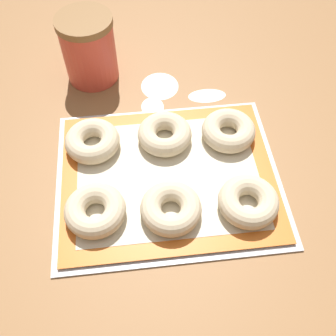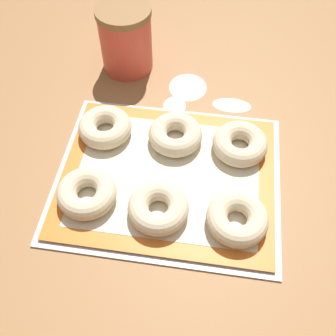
# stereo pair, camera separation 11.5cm
# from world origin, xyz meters

# --- Properties ---
(ground_plane) EXTENTS (2.80, 2.80, 0.00)m
(ground_plane) POSITION_xyz_m (0.00, 0.00, 0.00)
(ground_plane) COLOR olive
(baking_tray) EXTENTS (0.45, 0.37, 0.01)m
(baking_tray) POSITION_xyz_m (-0.02, 0.00, 0.00)
(baking_tray) COLOR silver
(baking_tray) RESTS_ON ground_plane
(baking_mat) EXTENTS (0.43, 0.35, 0.00)m
(baking_mat) POSITION_xyz_m (-0.02, 0.00, 0.01)
(baking_mat) COLOR orange
(baking_mat) RESTS_ON baking_tray
(bagel_front_left) EXTENTS (0.11, 0.11, 0.04)m
(bagel_front_left) POSITION_xyz_m (-0.16, -0.08, 0.03)
(bagel_front_left) COLOR beige
(bagel_front_left) RESTS_ON baking_mat
(bagel_front_center) EXTENTS (0.11, 0.11, 0.04)m
(bagel_front_center) POSITION_xyz_m (-0.02, -0.09, 0.03)
(bagel_front_center) COLOR beige
(bagel_front_center) RESTS_ON baking_mat
(bagel_front_right) EXTENTS (0.11, 0.11, 0.04)m
(bagel_front_right) POSITION_xyz_m (0.13, -0.09, 0.03)
(bagel_front_right) COLOR beige
(bagel_front_right) RESTS_ON baking_mat
(bagel_back_left) EXTENTS (0.11, 0.11, 0.04)m
(bagel_back_left) POSITION_xyz_m (-0.17, 0.09, 0.03)
(bagel_back_left) COLOR beige
(bagel_back_left) RESTS_ON baking_mat
(bagel_back_center) EXTENTS (0.11, 0.11, 0.04)m
(bagel_back_center) POSITION_xyz_m (-0.01, 0.09, 0.03)
(bagel_back_center) COLOR beige
(bagel_back_center) RESTS_ON baking_mat
(bagel_back_right) EXTENTS (0.11, 0.11, 0.04)m
(bagel_back_right) POSITION_xyz_m (0.12, 0.09, 0.03)
(bagel_back_right) COLOR beige
(bagel_back_right) RESTS_ON baking_mat
(flour_canister) EXTENTS (0.13, 0.13, 0.16)m
(flour_canister) POSITION_xyz_m (-0.17, 0.33, 0.08)
(flour_canister) COLOR #DB4C3D
(flour_canister) RESTS_ON ground_plane
(flour_patch_near) EXTENTS (0.09, 0.10, 0.00)m
(flour_patch_near) POSITION_xyz_m (-0.01, 0.27, 0.00)
(flour_patch_near) COLOR white
(flour_patch_near) RESTS_ON ground_plane
(flour_patch_far) EXTENTS (0.05, 0.06, 0.00)m
(flour_patch_far) POSITION_xyz_m (-0.03, 0.20, 0.00)
(flour_patch_far) COLOR white
(flour_patch_far) RESTS_ON ground_plane
(flour_patch_side) EXTENTS (0.09, 0.05, 0.00)m
(flour_patch_side) POSITION_xyz_m (0.10, 0.22, 0.00)
(flour_patch_side) COLOR white
(flour_patch_side) RESTS_ON ground_plane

